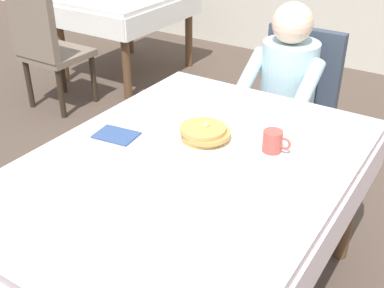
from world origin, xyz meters
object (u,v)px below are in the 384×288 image
at_px(fork_left_of_plate, 164,131).
at_px(background_chair_empty, 46,45).
at_px(cup_coffee, 273,141).
at_px(spoon_near_edge, 161,175).
at_px(diner_person, 285,88).
at_px(dining_table_main, 188,182).
at_px(chair_diner, 293,101).
at_px(breakfast_stack, 204,133).
at_px(plate_breakfast, 205,140).
at_px(background_table_far, 126,7).
at_px(knife_right_of_plate, 245,157).

bearing_deg(fork_left_of_plate, background_chair_empty, 68.39).
distance_m(cup_coffee, spoon_near_edge, 0.46).
height_order(diner_person, fork_left_of_plate, diner_person).
relative_size(fork_left_of_plate, spoon_near_edge, 1.20).
height_order(dining_table_main, diner_person, diner_person).
bearing_deg(chair_diner, breakfast_stack, 90.84).
bearing_deg(chair_diner, diner_person, 90.00).
xyz_separation_m(fork_left_of_plate, spoon_near_edge, (0.18, -0.27, 0.00)).
bearing_deg(plate_breakfast, background_table_far, 136.40).
bearing_deg(knife_right_of_plate, plate_breakfast, 80.59).
distance_m(diner_person, plate_breakfast, 0.85).
relative_size(plate_breakfast, background_chair_empty, 0.30).
bearing_deg(dining_table_main, chair_diner, 91.97).
height_order(diner_person, spoon_near_edge, diner_person).
xyz_separation_m(spoon_near_edge, background_chair_empty, (-1.99, 1.24, -0.21)).
relative_size(cup_coffee, fork_left_of_plate, 0.63).
relative_size(dining_table_main, breakfast_stack, 7.57).
bearing_deg(plate_breakfast, diner_person, 91.09).
height_order(plate_breakfast, spoon_near_edge, plate_breakfast).
relative_size(dining_table_main, knife_right_of_plate, 7.62).
xyz_separation_m(dining_table_main, background_chair_empty, (-2.02, 1.12, -0.12)).
relative_size(knife_right_of_plate, background_chair_empty, 0.22).
xyz_separation_m(dining_table_main, cup_coffee, (0.23, 0.25, 0.13)).
height_order(dining_table_main, plate_breakfast, plate_breakfast).
distance_m(cup_coffee, knife_right_of_plate, 0.13).
xyz_separation_m(cup_coffee, knife_right_of_plate, (-0.06, -0.10, -0.04)).
height_order(diner_person, plate_breakfast, diner_person).
relative_size(breakfast_stack, background_table_far, 0.18).
distance_m(chair_diner, fork_left_of_plate, 1.06).
bearing_deg(dining_table_main, cup_coffee, 46.91).
height_order(plate_breakfast, background_chair_empty, background_chair_empty).
bearing_deg(background_chair_empty, chair_diner, 1.55).
bearing_deg(breakfast_stack, chair_diner, 90.84).
height_order(chair_diner, cup_coffee, chair_diner).
bearing_deg(background_table_far, breakfast_stack, -43.68).
xyz_separation_m(chair_diner, diner_person, (0.00, -0.16, 0.14)).
bearing_deg(chair_diner, plate_breakfast, 90.92).
xyz_separation_m(dining_table_main, fork_left_of_plate, (-0.21, 0.14, 0.09)).
height_order(dining_table_main, chair_diner, chair_diner).
xyz_separation_m(plate_breakfast, background_chair_empty, (-2.00, 0.95, -0.22)).
bearing_deg(background_chair_empty, cup_coffee, -21.15).
relative_size(chair_diner, fork_left_of_plate, 5.17).
bearing_deg(chair_diner, dining_table_main, 91.97).
relative_size(cup_coffee, background_chair_empty, 0.12).
distance_m(chair_diner, background_chair_empty, 1.98).
height_order(dining_table_main, background_table_far, same).
height_order(breakfast_stack, cup_coffee, cup_coffee).
height_order(chair_diner, knife_right_of_plate, chair_diner).
xyz_separation_m(diner_person, background_table_far, (-1.98, 1.05, -0.05)).
bearing_deg(background_chair_empty, fork_left_of_plate, -28.27).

